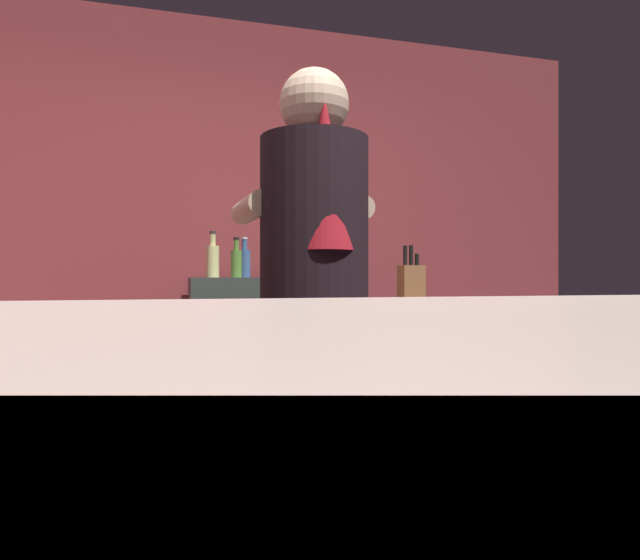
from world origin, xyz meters
TOP-DOWN VIEW (x-y plane):
  - wall_back at (0.00, 2.20)m, footprint 5.20×0.10m
  - prep_counter at (0.35, 0.75)m, footprint 2.10×0.60m
  - back_shelf at (0.29, 1.92)m, footprint 0.82×0.36m
  - bartender at (0.19, 0.30)m, footprint 0.43×0.52m
  - knife_block at (0.77, 0.84)m, footprint 0.10×0.08m
  - mixing_bowl at (-0.01, 0.76)m, footprint 0.21×0.21m
  - chefs_knife at (0.47, 0.70)m, footprint 0.24×0.08m
  - bottle_vinegar at (0.01, 1.90)m, footprint 0.07×0.07m
  - bottle_hot_sauce at (0.20, 1.95)m, footprint 0.07×0.07m
  - bottle_olive_oil at (0.35, 2.01)m, footprint 0.06×0.06m
  - bottle_soy at (0.14, 1.86)m, footprint 0.06×0.06m

SIDE VIEW (x-z plane):
  - prep_counter at x=0.35m, z-range 0.00..0.91m
  - back_shelf at x=0.29m, z-range 0.00..1.06m
  - chefs_knife at x=0.47m, z-range 0.91..0.92m
  - mixing_bowl at x=-0.01m, z-range 0.91..0.97m
  - bartender at x=0.19m, z-range 0.14..1.85m
  - knife_block at x=0.77m, z-range 0.88..1.16m
  - bottle_olive_oil at x=0.35m, z-range 1.04..1.26m
  - bottle_soy at x=0.14m, z-range 1.04..1.27m
  - bottle_hot_sauce at x=0.20m, z-range 1.04..1.28m
  - bottle_vinegar at x=0.01m, z-range 1.03..1.30m
  - wall_back at x=0.00m, z-range 0.00..2.70m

